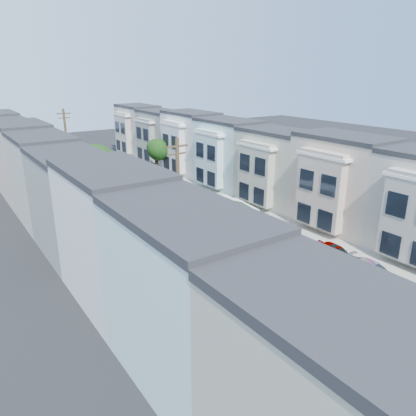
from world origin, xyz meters
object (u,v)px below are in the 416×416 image
at_px(tree_a, 395,337).
at_px(parked_left_d, 146,228).
at_px(parked_right_c, 189,191).
at_px(utility_pole_near, 179,210).
at_px(fedex_truck, 232,216).
at_px(tree_c, 153,202).
at_px(utility_pole_far, 68,151).
at_px(parked_left_c, 212,274).
at_px(tree_e, 56,148).
at_px(parked_left_b, 276,318).
at_px(parked_right_a, 372,271).
at_px(parked_right_d, 156,176).
at_px(tree_far_r, 158,150).
at_px(tree_d, 95,167).
at_px(tree_b, 227,240).
at_px(lead_sedan, 177,198).
at_px(parked_right_b, 334,254).

distance_m(tree_a, parked_left_d, 25.12).
xyz_separation_m(parked_left_d, parked_right_c, (9.80, 8.29, -0.11)).
bearing_deg(utility_pole_near, fedex_truck, 29.62).
relative_size(utility_pole_near, parked_right_c, 2.60).
distance_m(tree_c, utility_pole_far, 22.09).
height_order(parked_left_c, parked_left_d, parked_left_d).
xyz_separation_m(tree_e, parked_left_b, (1.40, -39.88, -4.05)).
relative_size(tree_a, utility_pole_far, 0.68).
relative_size(tree_a, parked_right_c, 1.77).
height_order(utility_pole_near, parked_right_a, utility_pole_near).
bearing_deg(tree_a, parked_left_b, 79.68).
height_order(tree_e, parked_right_d, tree_e).
xyz_separation_m(tree_far_r, fedex_truck, (-4.77, -23.47, -1.95)).
xyz_separation_m(tree_d, parked_left_d, (1.40, -8.35, -4.21)).
bearing_deg(parked_left_d, tree_b, -92.45).
bearing_deg(tree_b, tree_e, 90.00).
relative_size(tree_b, tree_far_r, 1.41).
bearing_deg(parked_right_d, lead_sedan, -104.15).
distance_m(tree_b, parked_left_c, 5.61).
bearing_deg(parked_left_b, parked_left_d, 89.85).
relative_size(tree_d, utility_pole_far, 0.73).
xyz_separation_m(tree_e, fedex_truck, (8.42, -26.50, -3.11)).
bearing_deg(tree_e, tree_far_r, -12.93).
bearing_deg(tree_a, tree_c, 90.00).
bearing_deg(parked_right_a, parked_left_c, 148.45).
bearing_deg(tree_c, utility_pole_near, -89.97).
relative_size(parked_left_b, parked_right_c, 1.03).
height_order(tree_b, fedex_truck, tree_b).
relative_size(tree_far_r, lead_sedan, 1.00).
bearing_deg(parked_right_a, utility_pole_far, 108.41).
bearing_deg(tree_b, tree_d, 90.00).
distance_m(lead_sedan, parked_left_b, 24.39).
bearing_deg(parked_left_b, parked_right_a, 2.31).
relative_size(parked_left_c, parked_right_b, 0.89).
height_order(parked_left_c, parked_right_b, parked_right_b).
height_order(tree_a, parked_left_c, tree_a).
xyz_separation_m(utility_pole_far, parked_right_b, (11.20, -30.83, -4.44)).
height_order(tree_d, lead_sedan, tree_d).
relative_size(tree_a, parked_left_d, 1.47).
height_order(utility_pole_near, parked_right_d, utility_pole_near).
bearing_deg(tree_b, tree_a, -90.00).
bearing_deg(utility_pole_near, tree_b, -90.02).
bearing_deg(tree_d, tree_b, -90.00).
bearing_deg(parked_left_b, fedex_truck, 62.17).
bearing_deg(parked_right_d, utility_pole_near, -113.29).
bearing_deg(utility_pole_near, parked_right_a, -36.13).
height_order(tree_b, utility_pole_far, utility_pole_far).
bearing_deg(parked_left_b, tree_e, 91.86).
xyz_separation_m(tree_b, lead_sedan, (8.43, 20.28, -4.14)).
bearing_deg(tree_far_r, tree_a, -106.50).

